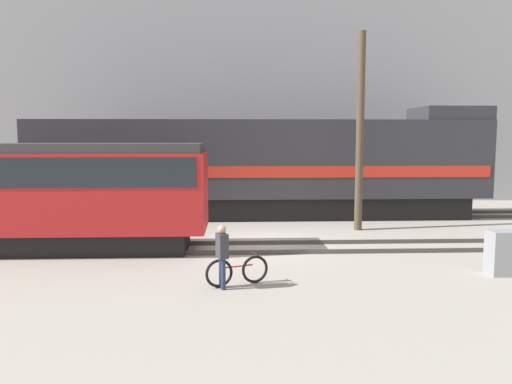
% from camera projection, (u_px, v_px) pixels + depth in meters
% --- Properties ---
extents(ground_plane, '(120.00, 120.00, 0.00)m').
position_uv_depth(ground_plane, '(263.00, 244.00, 17.35)').
color(ground_plane, '#9E998C').
extents(track_near, '(60.00, 1.50, 0.14)m').
position_uv_depth(track_near, '(264.00, 247.00, 16.49)').
color(track_near, '#47423D').
rests_on(track_near, ground).
extents(track_far, '(60.00, 1.51, 0.14)m').
position_uv_depth(track_far, '(256.00, 216.00, 23.09)').
color(track_far, '#47423D').
rests_on(track_far, ground).
extents(building_backdrop, '(45.09, 6.00, 11.65)m').
position_uv_depth(building_backdrop, '(250.00, 103.00, 30.99)').
color(building_backdrop, '#99999E').
rests_on(building_backdrop, ground).
extents(freight_locomotive, '(20.44, 3.04, 5.05)m').
position_uv_depth(freight_locomotive, '(263.00, 167.00, 22.86)').
color(freight_locomotive, black).
rests_on(freight_locomotive, ground).
extents(streetcar, '(10.43, 2.54, 3.50)m').
position_uv_depth(streetcar, '(43.00, 190.00, 15.97)').
color(streetcar, black).
rests_on(streetcar, ground).
extents(bicycle, '(1.59, 0.71, 0.77)m').
position_uv_depth(bicycle, '(237.00, 271.00, 12.46)').
color(bicycle, black).
rests_on(bicycle, ground).
extents(person, '(0.33, 0.41, 1.58)m').
position_uv_depth(person, '(222.00, 251.00, 12.10)').
color(person, '#232D4C').
rests_on(person, ground).
extents(utility_pole_left, '(0.30, 0.30, 7.75)m').
position_uv_depth(utility_pole_left, '(360.00, 132.00, 19.54)').
color(utility_pole_left, '#4C3D2D').
rests_on(utility_pole_left, ground).
extents(signal_box, '(0.70, 0.60, 1.20)m').
position_uv_depth(signal_box, '(502.00, 253.00, 13.39)').
color(signal_box, gray).
rests_on(signal_box, ground).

